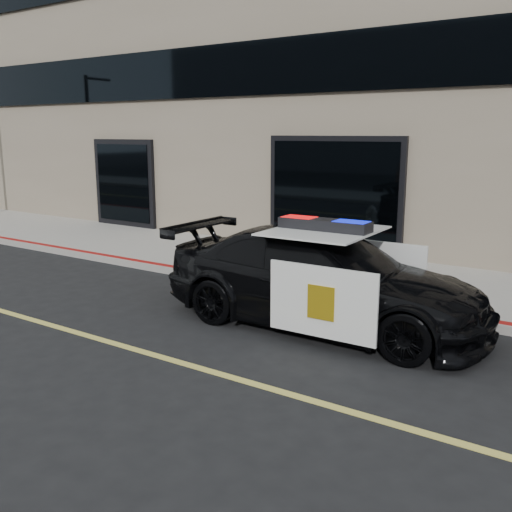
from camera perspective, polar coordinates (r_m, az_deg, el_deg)
The scene contains 5 objects.
ground at distance 7.79m, azimuth -8.93°, elevation -10.12°, with size 120.00×120.00×0.00m, color black.
sidewalk_n at distance 11.96m, azimuth 8.30°, elevation -1.77°, with size 60.00×3.50×0.15m, color gray.
building_n at distance 16.79m, azimuth 17.38°, elevation 22.20°, with size 60.00×7.00×12.00m, color #756856.
police_car at distance 8.84m, azimuth 6.75°, elevation -2.22°, with size 2.47×5.20×1.67m.
fire_hydrant at distance 11.35m, azimuth 0.39°, elevation -0.03°, with size 0.37×0.51×0.82m.
Camera 1 is at (4.94, -5.25, 2.95)m, focal length 40.00 mm.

